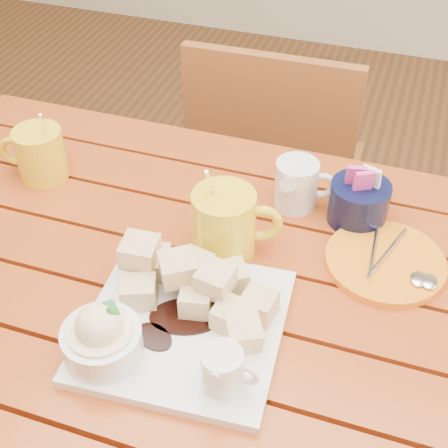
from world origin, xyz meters
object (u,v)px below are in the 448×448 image
(dessert_plate, at_px, (169,319))
(coffee_mug_left, at_px, (39,153))
(orange_saucer, at_px, (386,262))
(chair_far, at_px, (275,172))
(table, at_px, (194,324))
(coffee_mug_right, at_px, (226,223))

(dessert_plate, distance_m, coffee_mug_left, 0.45)
(orange_saucer, xyz_separation_m, chair_far, (-0.31, 0.55, -0.28))
(table, relative_size, orange_saucer, 6.39)
(dessert_plate, bearing_deg, coffee_mug_right, 84.03)
(coffee_mug_right, bearing_deg, chair_far, 77.46)
(table, distance_m, chair_far, 0.70)
(coffee_mug_right, height_order, orange_saucer, coffee_mug_right)
(table, relative_size, coffee_mug_right, 7.19)
(orange_saucer, distance_m, chair_far, 0.69)
(dessert_plate, bearing_deg, coffee_mug_left, 143.43)
(orange_saucer, relative_size, chair_far, 0.22)
(chair_far, bearing_deg, coffee_mug_left, 57.17)
(coffee_mug_left, bearing_deg, dessert_plate, -44.32)
(table, distance_m, orange_saucer, 0.33)
(dessert_plate, bearing_deg, chair_far, 93.24)
(table, xyz_separation_m, coffee_mug_left, (-0.35, 0.16, 0.16))
(table, xyz_separation_m, chair_far, (-0.04, 0.67, -0.17))
(dessert_plate, xyz_separation_m, coffee_mug_left, (-0.36, 0.27, 0.02))
(coffee_mug_right, height_order, chair_far, coffee_mug_right)
(orange_saucer, bearing_deg, coffee_mug_left, 176.91)
(orange_saucer, height_order, chair_far, chair_far)
(dessert_plate, bearing_deg, orange_saucer, 41.18)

